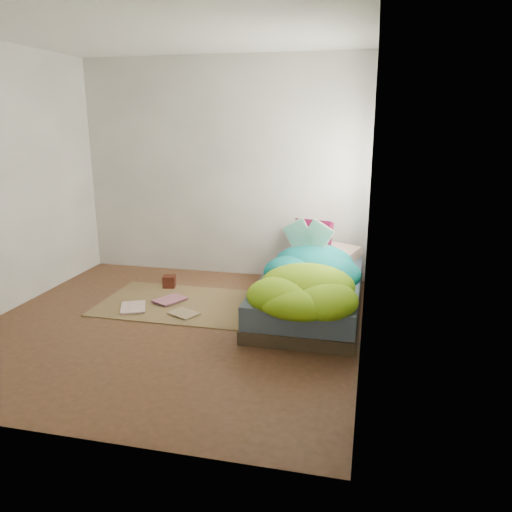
{
  "coord_description": "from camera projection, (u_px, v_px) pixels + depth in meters",
  "views": [
    {
      "loc": [
        1.77,
        -4.07,
        1.87
      ],
      "look_at": [
        0.65,
        0.75,
        0.52
      ],
      "focal_mm": 35.0,
      "sensor_mm": 36.0,
      "label": 1
    }
  ],
  "objects": [
    {
      "name": "pillow_floral",
      "position": [
        335.0,
        252.0,
        5.74
      ],
      "size": [
        0.61,
        0.52,
        0.12
      ],
      "primitive_type": "cube",
      "rotation": [
        0.0,
        0.0,
        -0.46
      ],
      "color": "white",
      "rests_on": "bed"
    },
    {
      "name": "rug",
      "position": [
        178.0,
        303.0,
        5.25
      ],
      "size": [
        1.6,
        1.1,
        0.01
      ],
      "primitive_type": "cube",
      "color": "brown",
      "rests_on": "ground"
    },
    {
      "name": "floor_book_a",
      "position": [
        121.0,
        308.0,
        5.05
      ],
      "size": [
        0.36,
        0.4,
        0.03
      ],
      "primitive_type": "imported",
      "rotation": [
        0.0,
        0.0,
        0.43
      ],
      "color": "white",
      "rests_on": "rug"
    },
    {
      "name": "wooden_box",
      "position": [
        169.0,
        281.0,
        5.73
      ],
      "size": [
        0.16,
        0.16,
        0.13
      ],
      "primitive_type": "cube",
      "rotation": [
        0.0,
        0.0,
        0.21
      ],
      "color": "#3D110E",
      "rests_on": "rug"
    },
    {
      "name": "bed",
      "position": [
        310.0,
        293.0,
        5.07
      ],
      "size": [
        1.0,
        2.0,
        0.34
      ],
      "color": "#39301F",
      "rests_on": "ground"
    },
    {
      "name": "duvet",
      "position": [
        308.0,
        267.0,
        4.77
      ],
      "size": [
        0.96,
        1.84,
        0.34
      ],
      "primitive_type": null,
      "color": "#07606D",
      "rests_on": "bed"
    },
    {
      "name": "ground",
      "position": [
        171.0,
        325.0,
        4.7
      ],
      "size": [
        3.5,
        3.5,
        0.0
      ],
      "primitive_type": "cube",
      "color": "#48301B",
      "rests_on": "ground"
    },
    {
      "name": "room_walls",
      "position": [
        164.0,
        149.0,
        4.28
      ],
      "size": [
        3.54,
        3.54,
        2.62
      ],
      "color": "#B4B1AB",
      "rests_on": "ground"
    },
    {
      "name": "floor_book_c",
      "position": [
        176.0,
        317.0,
        4.85
      ],
      "size": [
        0.34,
        0.31,
        0.02
      ],
      "primitive_type": "imported",
      "rotation": [
        0.0,
        0.0,
        1.09
      ],
      "color": "tan",
      "rests_on": "rug"
    },
    {
      "name": "pillow_magenta",
      "position": [
        312.0,
        239.0,
        5.73
      ],
      "size": [
        0.44,
        0.23,
        0.43
      ],
      "primitive_type": "cube",
      "rotation": [
        0.0,
        0.0,
        -0.24
      ],
      "color": "#480422",
      "rests_on": "bed"
    },
    {
      "name": "open_book",
      "position": [
        308.0,
        226.0,
        5.16
      ],
      "size": [
        0.44,
        0.15,
        0.27
      ],
      "primitive_type": null,
      "rotation": [
        0.0,
        0.0,
        -0.12
      ],
      "color": "#2E8D36",
      "rests_on": "duvet"
    },
    {
      "name": "floor_book_b",
      "position": [
        163.0,
        298.0,
        5.36
      ],
      "size": [
        0.36,
        0.39,
        0.03
      ],
      "primitive_type": "imported",
      "rotation": [
        0.0,
        0.0,
        -0.49
      ],
      "color": "#BA6B81",
      "rests_on": "rug"
    }
  ]
}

